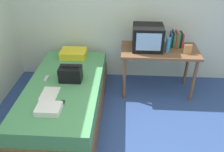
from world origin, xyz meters
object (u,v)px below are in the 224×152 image
(remote_dark, at_px, (62,105))
(folded_towel, at_px, (49,109))
(handbag, at_px, (71,74))
(magazine, at_px, (50,94))
(tv, at_px, (148,37))
(book_row, at_px, (176,39))
(remote_silver, at_px, (46,78))
(water_bottle, at_px, (168,45))
(desk, at_px, (159,55))
(pillow, at_px, (74,53))
(bed, at_px, (66,98))
(picture_frame, at_px, (188,49))

(remote_dark, relative_size, folded_towel, 0.56)
(handbag, distance_m, magazine, 0.40)
(magazine, relative_size, folded_towel, 1.04)
(tv, bearing_deg, book_row, 14.37)
(remote_silver, bearing_deg, water_bottle, 16.70)
(book_row, bearing_deg, desk, -153.61)
(tv, distance_m, handbag, 1.25)
(magazine, height_order, remote_dark, remote_dark)
(magazine, xyz_separation_m, folded_towel, (0.09, -0.33, 0.03))
(water_bottle, xyz_separation_m, pillow, (-1.45, 0.19, -0.28))
(pillow, bearing_deg, handbag, -81.57)
(book_row, relative_size, pillow, 0.62)
(pillow, bearing_deg, folded_towel, -90.49)
(handbag, xyz_separation_m, folded_towel, (-0.12, -0.66, -0.07))
(magazine, relative_size, remote_silver, 2.01)
(remote_dark, height_order, remote_silver, same)
(book_row, relative_size, folded_towel, 0.89)
(bed, bearing_deg, pillow, 91.41)
(pillow, height_order, folded_towel, pillow)
(tv, distance_m, folded_towel, 1.76)
(picture_frame, xyz_separation_m, pillow, (-1.73, 0.24, -0.24))
(handbag, relative_size, folded_towel, 1.07)
(bed, distance_m, book_row, 1.87)
(desk, bearing_deg, magazine, -147.66)
(tv, relative_size, folded_towel, 1.57)
(bed, xyz_separation_m, handbag, (0.08, 0.07, 0.36))
(water_bottle, relative_size, remote_silver, 1.52)
(water_bottle, bearing_deg, remote_silver, -163.30)
(water_bottle, distance_m, handbag, 1.46)
(desk, height_order, book_row, book_row)
(bed, bearing_deg, folded_towel, -92.94)
(tv, bearing_deg, bed, -149.53)
(magazine, distance_m, remote_dark, 0.30)
(tv, xyz_separation_m, remote_silver, (-1.40, -0.60, -0.39))
(folded_towel, bearing_deg, tv, 47.26)
(pillow, height_order, magazine, pillow)
(desk, bearing_deg, remote_silver, -159.84)
(book_row, height_order, magazine, book_row)
(tv, height_order, pillow, tv)
(desk, relative_size, book_row, 4.67)
(water_bottle, xyz_separation_m, folded_towel, (-1.46, -1.18, -0.30))
(bed, height_order, remote_dark, remote_dark)
(desk, distance_m, remote_dark, 1.69)
(remote_dark, xyz_separation_m, folded_towel, (-0.12, -0.11, 0.02))
(pillow, bearing_deg, water_bottle, -7.34)
(desk, height_order, magazine, desk)
(tv, relative_size, handbag, 1.47)
(water_bottle, distance_m, remote_silver, 1.80)
(bed, relative_size, remote_dark, 12.82)
(tv, xyz_separation_m, magazine, (-1.26, -0.93, -0.40))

